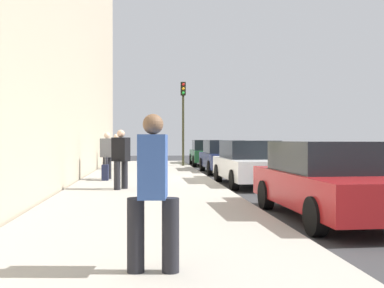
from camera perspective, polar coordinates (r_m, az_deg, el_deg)
The scene contains 13 objects.
ground_plane at distance 16.70m, azimuth 5.89°, elevation -4.76°, with size 56.00×56.00×0.00m, color #333335.
sidewalk at distance 16.37m, azimuth -5.55°, elevation -4.60°, with size 28.00×4.60×0.15m, color #A39E93.
lane_stripe_centre at distance 17.61m, azimuth 16.18°, elevation -4.49°, with size 28.00×0.14×0.01m, color gold.
parked_car_green at distance 27.52m, azimuth 1.84°, elevation -1.08°, with size 4.36×1.99×1.51m.
parked_car_navy at distance 21.57m, azimuth 3.92°, elevation -1.53°, with size 4.63×1.90×1.51m.
parked_car_white at distance 15.78m, azimuth 7.07°, elevation -2.31°, with size 4.69×1.95×1.51m.
parked_car_red at distance 9.44m, azimuth 16.27°, elevation -4.27°, with size 4.71×1.98×1.51m.
pedestrian_grey_coat at distance 16.58m, azimuth -10.35°, elevation -1.25°, with size 0.53×0.50×1.65m.
pedestrian_blue_coat at distance 4.94m, azimuth -4.79°, elevation -5.38°, with size 0.48×0.55×1.67m.
pedestrian_black_coat at distance 13.21m, azimuth -8.71°, elevation -1.65°, with size 0.50×0.53×1.67m.
pedestrian_olive_coat at distance 22.25m, azimuth -9.28°, elevation -0.77°, with size 0.54×0.46×1.65m.
traffic_light_pole at distance 24.73m, azimuth -1.09°, elevation 4.27°, with size 0.35×0.26×4.44m.
rolling_suitcase at distance 16.18m, azimuth -10.59°, elevation -3.44°, with size 0.34×0.22×0.89m.
Camera 1 is at (16.30, -3.27, 1.55)m, focal length 43.54 mm.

